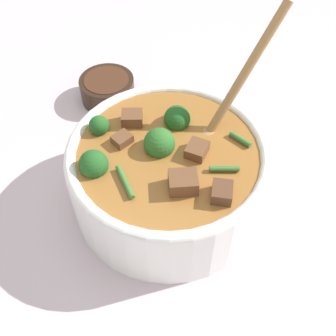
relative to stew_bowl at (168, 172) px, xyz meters
The scene contains 3 objects.
ground_plane 0.06m from the stew_bowl, 74.48° to the left, with size 4.00×4.00×0.00m, color silver.
stew_bowl is the anchor object (origin of this frame).
condiment_bowl 0.25m from the stew_bowl, 121.38° to the right, with size 0.10×0.10×0.04m.
Camera 1 is at (0.31, 0.20, 0.51)m, focal length 45.00 mm.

